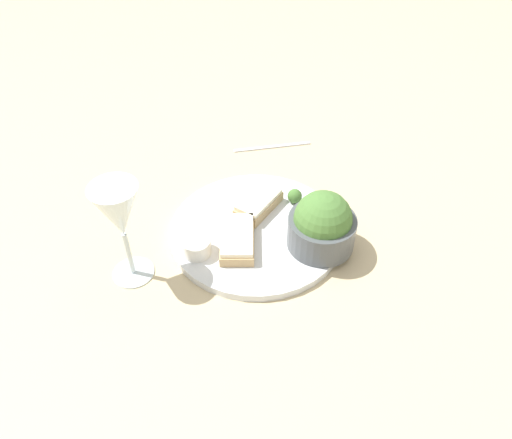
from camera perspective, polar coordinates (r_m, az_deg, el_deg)
ground_plane at (r=0.87m, az=0.00°, el=-1.63°), size 4.00×4.00×0.00m
dinner_plate at (r=0.87m, az=0.00°, el=-1.30°), size 0.30×0.30×0.01m
salad_bowl at (r=0.81m, az=7.57°, el=-0.62°), size 0.11×0.11×0.10m
sauce_ramekin at (r=0.82m, az=-6.85°, el=-2.99°), size 0.05×0.05×0.03m
cheese_toast_near at (r=0.83m, az=-2.14°, el=-2.21°), size 0.11×0.06×0.03m
cheese_toast_far at (r=0.89m, az=0.29°, el=1.84°), size 0.10×0.09×0.03m
wine_glass at (r=0.75m, az=-15.37°, el=0.45°), size 0.07×0.07×0.18m
garnish at (r=0.91m, az=4.44°, el=2.69°), size 0.03×0.03×0.03m
fork at (r=1.07m, az=1.86°, el=8.37°), size 0.03×0.17×0.01m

